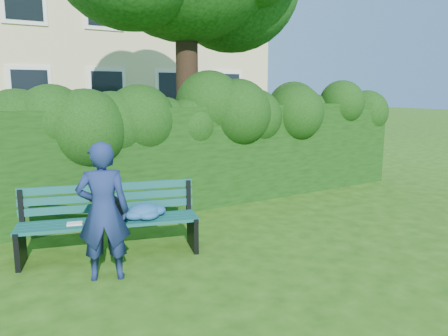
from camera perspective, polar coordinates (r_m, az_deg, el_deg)
ground at (r=6.20m, az=2.98°, el=-9.53°), size 80.00×80.00×0.00m
hedge at (r=7.83m, az=-6.21°, el=1.42°), size 10.00×1.00×1.80m
park_bench at (r=5.75m, az=-13.73°, el=-6.16°), size 2.27×1.15×0.89m
man_reading at (r=4.98m, az=-15.49°, el=-5.50°), size 0.66×0.55×1.55m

